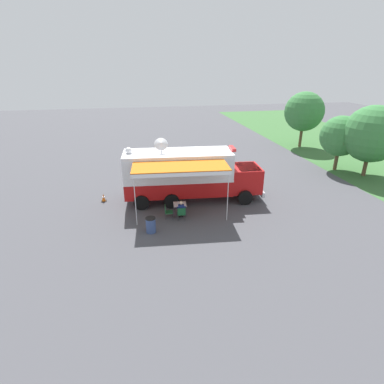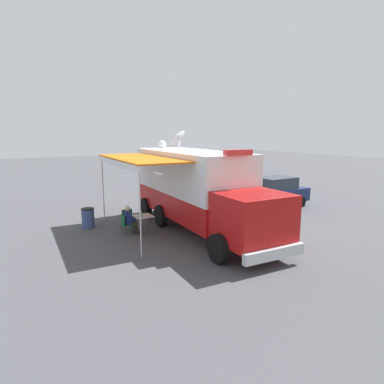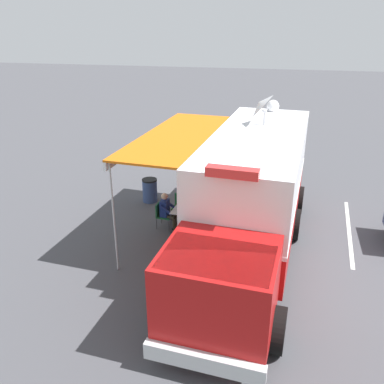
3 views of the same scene
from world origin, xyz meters
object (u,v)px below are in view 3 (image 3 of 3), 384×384
(water_bottle, at_px, (180,208))
(folding_chair_beside_table, at_px, (180,204))
(folding_table, at_px, (185,211))
(trash_bin, at_px, (150,190))
(seated_responder, at_px, (167,210))
(command_truck, at_px, (250,193))
(folding_chair_at_table, at_px, (162,213))
(traffic_cone, at_px, (280,178))

(water_bottle, height_order, folding_chair_beside_table, water_bottle)
(folding_table, xyz_separation_m, trash_bin, (1.86, -1.97, -0.22))
(seated_responder, bearing_deg, trash_bin, -57.28)
(folding_table, relative_size, water_bottle, 3.84)
(folding_table, height_order, folding_chair_beside_table, folding_chair_beside_table)
(command_truck, bearing_deg, trash_bin, -36.28)
(water_bottle, bearing_deg, folding_table, -139.90)
(water_bottle, bearing_deg, folding_chair_beside_table, -75.74)
(folding_chair_at_table, bearing_deg, traffic_cone, -127.95)
(traffic_cone, bearing_deg, folding_table, 58.50)
(folding_table, distance_m, traffic_cone, 5.79)
(folding_chair_at_table, distance_m, seated_responder, 0.23)
(seated_responder, relative_size, traffic_cone, 2.16)
(folding_chair_beside_table, bearing_deg, command_truck, 144.03)
(traffic_cone, bearing_deg, trash_bin, 31.22)
(command_truck, bearing_deg, folding_chair_beside_table, -35.97)
(seated_responder, bearing_deg, traffic_cone, -126.47)
(seated_responder, xyz_separation_m, trash_bin, (1.25, -1.95, -0.20))
(trash_bin, bearing_deg, folding_table, 133.49)
(water_bottle, xyz_separation_m, trash_bin, (1.74, -2.07, -0.38))
(trash_bin, bearing_deg, traffic_cone, -148.78)
(folding_chair_at_table, bearing_deg, folding_table, 177.89)
(command_truck, xyz_separation_m, water_bottle, (2.30, -0.88, -1.11))
(folding_chair_at_table, relative_size, traffic_cone, 1.50)
(folding_table, relative_size, trash_bin, 0.95)
(folding_table, distance_m, water_bottle, 0.23)
(water_bottle, distance_m, folding_chair_beside_table, 1.04)
(folding_chair_at_table, relative_size, trash_bin, 0.96)
(folding_table, distance_m, folding_chair_beside_table, 0.94)
(folding_table, relative_size, seated_responder, 0.69)
(command_truck, relative_size, traffic_cone, 16.64)
(water_bottle, distance_m, folding_chair_at_table, 0.76)
(command_truck, xyz_separation_m, seated_responder, (2.78, -1.01, -1.29))
(folding_chair_at_table, distance_m, folding_chair_beside_table, 0.92)
(folding_chair_beside_table, relative_size, seated_responder, 0.70)
(water_bottle, xyz_separation_m, folding_chair_at_table, (0.67, -0.14, -0.32))
(seated_responder, bearing_deg, folding_chair_beside_table, -105.92)
(command_truck, bearing_deg, folding_chair_at_table, -19.03)
(seated_responder, distance_m, trash_bin, 2.33)
(trash_bin, bearing_deg, seated_responder, 122.72)
(folding_chair_at_table, bearing_deg, trash_bin, -61.18)
(folding_table, relative_size, folding_chair_beside_table, 0.99)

